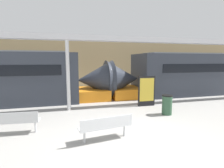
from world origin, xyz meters
TOP-DOWN VIEW (x-y plane):
  - ground_plane at (0.00, 0.00)m, footprint 60.00×60.00m
  - station_wall at (0.00, 12.06)m, footprint 56.00×0.20m
  - train_left at (9.76, 6.76)m, footprint 17.90×2.93m
  - bench_near at (-0.73, 0.27)m, footprint 1.82×0.69m
  - bench_far at (-3.75, 1.57)m, footprint 1.65×0.56m
  - trash_bin at (2.78, 2.26)m, footprint 0.50×0.50m
  - poster_board at (2.51, 3.98)m, footprint 1.03×0.07m
  - support_column_near at (-1.85, 4.26)m, footprint 0.18×0.18m
  - canopy_beam at (-1.85, 4.26)m, footprint 28.00×0.60m

SIDE VIEW (x-z plane):
  - ground_plane at x=0.00m, z-range 0.00..0.00m
  - trash_bin at x=2.78m, z-range 0.00..0.98m
  - bench_far at x=-3.75m, z-range 0.10..0.93m
  - bench_near at x=-0.73m, z-range 0.10..0.93m
  - poster_board at x=2.51m, z-range 0.01..1.76m
  - train_left at x=9.76m, z-range -0.08..3.12m
  - support_column_near at x=-1.85m, z-range 0.00..3.65m
  - station_wall at x=0.00m, z-range 0.00..5.00m
  - canopy_beam at x=-1.85m, z-range 3.65..3.93m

